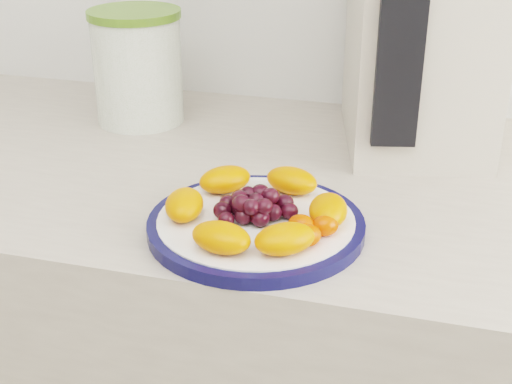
# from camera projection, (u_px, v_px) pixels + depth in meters

# --- Properties ---
(plate_rim) EXTENTS (0.25, 0.25, 0.01)m
(plate_rim) POSITION_uv_depth(u_px,v_px,m) (256.00, 226.00, 0.81)
(plate_rim) COLOR #0C0E3D
(plate_rim) RESTS_ON counter
(plate_face) EXTENTS (0.22, 0.22, 0.02)m
(plate_face) POSITION_uv_depth(u_px,v_px,m) (256.00, 225.00, 0.81)
(plate_face) COLOR white
(plate_face) RESTS_ON counter
(canister) EXTENTS (0.18, 0.18, 0.16)m
(canister) POSITION_uv_depth(u_px,v_px,m) (138.00, 71.00, 1.11)
(canister) COLOR #496524
(canister) RESTS_ON counter
(canister_lid) EXTENTS (0.19, 0.19, 0.01)m
(canister_lid) POSITION_uv_depth(u_px,v_px,m) (134.00, 14.00, 1.08)
(canister_lid) COLOR #507524
(canister_lid) RESTS_ON canister
(appliance_body) EXTENTS (0.24, 0.30, 0.33)m
(appliance_body) POSITION_uv_depth(u_px,v_px,m) (421.00, 30.00, 1.00)
(appliance_body) COLOR #BCB2A1
(appliance_body) RESTS_ON counter
(appliance_panel) EXTENTS (0.06, 0.03, 0.25)m
(appliance_panel) POSITION_uv_depth(u_px,v_px,m) (400.00, 51.00, 0.87)
(appliance_panel) COLOR black
(appliance_panel) RESTS_ON appliance_body
(fruit_plate) EXTENTS (0.21, 0.21, 0.03)m
(fruit_plate) POSITION_uv_depth(u_px,v_px,m) (259.00, 208.00, 0.80)
(fruit_plate) COLOR #E85A03
(fruit_plate) RESTS_ON plate_face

